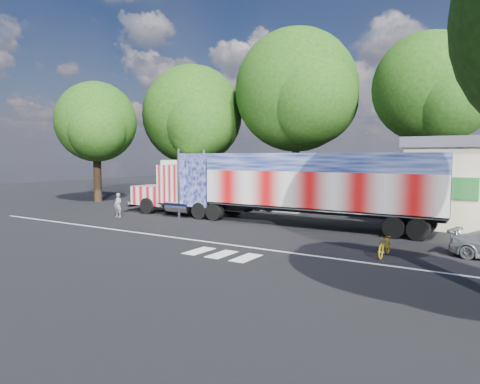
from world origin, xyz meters
The scene contains 10 objects.
ground centered at (0.00, 0.00, 0.00)m, with size 100.00×100.00×0.00m, color black.
lane_markings centered at (1.71, -3.77, 0.01)m, with size 30.00×2.67×0.01m.
semi_truck centered at (2.10, 3.96, 2.37)m, with size 21.63×3.42×4.61m.
coach_bus centered at (-5.14, 9.89, 1.96)m, with size 13.01×3.03×3.79m.
woman centered at (-8.24, 0.58, 0.81)m, with size 0.59×0.39×1.63m, color slate.
bicycle centered at (9.90, -1.59, 0.48)m, with size 0.64×1.84×0.97m, color gold.
tree_ne_a centered at (8.89, 15.25, 9.13)m, with size 8.52×8.12×13.25m.
tree_w_a centered at (-17.31, 6.43, 7.13)m, with size 7.49×7.13×10.75m.
tree_nw_a centered at (-12.87, 14.71, 8.18)m, with size 10.39×9.90×13.18m.
tree_n_mid centered at (-2.53, 16.94, 10.05)m, with size 11.73×11.18×15.70m.
Camera 1 is at (14.06, -19.33, 4.11)m, focal length 32.00 mm.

